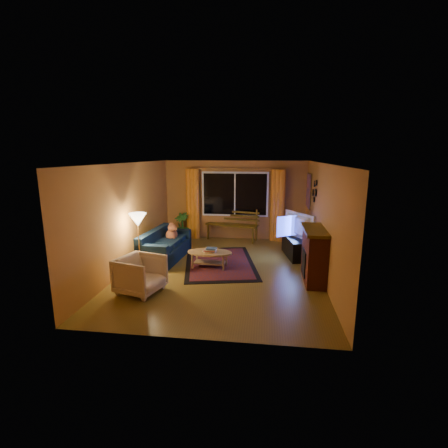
# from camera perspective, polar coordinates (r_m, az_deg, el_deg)

# --- Properties ---
(floor) EXTENTS (4.50, 6.00, 0.02)m
(floor) POSITION_cam_1_polar(r_m,az_deg,el_deg) (7.82, -0.29, -8.08)
(floor) COLOR brown
(floor) RESTS_ON ground
(ceiling) EXTENTS (4.50, 6.00, 0.02)m
(ceiling) POSITION_cam_1_polar(r_m,az_deg,el_deg) (7.33, -0.31, 10.72)
(ceiling) COLOR white
(ceiling) RESTS_ON ground
(wall_back) EXTENTS (4.50, 0.02, 2.50)m
(wall_back) POSITION_cam_1_polar(r_m,az_deg,el_deg) (10.42, 1.94, 4.20)
(wall_back) COLOR #B57737
(wall_back) RESTS_ON ground
(wall_left) EXTENTS (0.02, 6.00, 2.50)m
(wall_left) POSITION_cam_1_polar(r_m,az_deg,el_deg) (8.09, -16.38, 1.38)
(wall_left) COLOR #B57737
(wall_left) RESTS_ON ground
(wall_right) EXTENTS (0.02, 6.00, 2.50)m
(wall_right) POSITION_cam_1_polar(r_m,az_deg,el_deg) (7.51, 17.04, 0.54)
(wall_right) COLOR #B57737
(wall_right) RESTS_ON ground
(window) EXTENTS (2.00, 0.02, 1.30)m
(window) POSITION_cam_1_polar(r_m,az_deg,el_deg) (10.33, 1.92, 5.25)
(window) COLOR black
(window) RESTS_ON wall_back
(curtain_rod) EXTENTS (3.20, 0.03, 0.03)m
(curtain_rod) POSITION_cam_1_polar(r_m,az_deg,el_deg) (10.22, 1.92, 9.68)
(curtain_rod) COLOR #BF8C3F
(curtain_rod) RESTS_ON wall_back
(curtain_left) EXTENTS (0.36, 0.36, 2.24)m
(curtain_left) POSITION_cam_1_polar(r_m,az_deg,el_deg) (10.53, -5.48, 3.52)
(curtain_left) COLOR orange
(curtain_left) RESTS_ON ground
(curtain_right) EXTENTS (0.36, 0.36, 2.24)m
(curtain_right) POSITION_cam_1_polar(r_m,az_deg,el_deg) (10.27, 9.39, 3.19)
(curtain_right) COLOR orange
(curtain_right) RESTS_ON ground
(bench) EXTENTS (1.73, 0.86, 0.50)m
(bench) POSITION_cam_1_polar(r_m,az_deg,el_deg) (10.36, 1.42, -1.48)
(bench) COLOR #493509
(bench) RESTS_ON ground
(potted_plant) EXTENTS (0.62, 0.62, 0.86)m
(potted_plant) POSITION_cam_1_polar(r_m,az_deg,el_deg) (10.52, -7.45, -0.36)
(potted_plant) COLOR #235B1E
(potted_plant) RESTS_ON ground
(sofa) EXTENTS (0.95, 1.94, 0.76)m
(sofa) POSITION_cam_1_polar(r_m,az_deg,el_deg) (8.61, -10.26, -3.62)
(sofa) COLOR black
(sofa) RESTS_ON ground
(dog) EXTENTS (0.38, 0.46, 0.43)m
(dog) POSITION_cam_1_polar(r_m,az_deg,el_deg) (8.93, -9.19, -1.59)
(dog) COLOR #A15335
(dog) RESTS_ON sofa
(armchair) EXTENTS (0.93, 0.96, 0.82)m
(armchair) POSITION_cam_1_polar(r_m,az_deg,el_deg) (6.66, -14.50, -8.33)
(armchair) COLOR beige
(armchair) RESTS_ON ground
(floor_lamp) EXTENTS (0.29, 0.29, 1.36)m
(floor_lamp) POSITION_cam_1_polar(r_m,az_deg,el_deg) (7.81, -14.72, -3.19)
(floor_lamp) COLOR #BF8C3F
(floor_lamp) RESTS_ON ground
(rug) EXTENTS (2.20, 2.96, 0.02)m
(rug) POSITION_cam_1_polar(r_m,az_deg,el_deg) (8.26, -0.75, -6.82)
(rug) COLOR #741800
(rug) RESTS_ON ground
(coffee_table) EXTENTS (1.15, 1.15, 0.40)m
(coffee_table) POSITION_cam_1_polar(r_m,az_deg,el_deg) (7.91, -2.54, -6.24)
(coffee_table) COLOR #A6824F
(coffee_table) RESTS_ON ground
(tv_console) EXTENTS (0.62, 1.29, 0.51)m
(tv_console) POSITION_cam_1_polar(r_m,az_deg,el_deg) (8.90, 12.30, -4.01)
(tv_console) COLOR black
(tv_console) RESTS_ON ground
(television) EXTENTS (0.76, 1.06, 0.67)m
(television) POSITION_cam_1_polar(r_m,az_deg,el_deg) (8.76, 12.47, -0.28)
(television) COLOR black
(television) RESTS_ON tv_console
(fireplace) EXTENTS (0.40, 1.20, 1.10)m
(fireplace) POSITION_cam_1_polar(r_m,az_deg,el_deg) (7.27, 15.56, -5.46)
(fireplace) COLOR maroon
(fireplace) RESTS_ON ground
(mirror_cluster) EXTENTS (0.06, 0.60, 0.56)m
(mirror_cluster) POSITION_cam_1_polar(r_m,az_deg,el_deg) (8.70, 15.56, 5.82)
(mirror_cluster) COLOR black
(mirror_cluster) RESTS_ON wall_right
(painting) EXTENTS (0.04, 0.76, 0.96)m
(painting) POSITION_cam_1_polar(r_m,az_deg,el_deg) (9.85, 14.67, 5.69)
(painting) COLOR #CE4813
(painting) RESTS_ON wall_right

